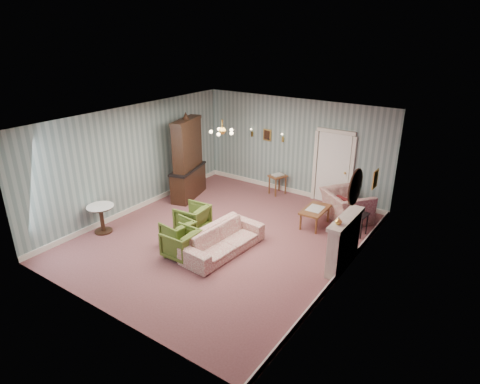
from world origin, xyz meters
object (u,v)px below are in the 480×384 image
Objects in this scene: coffee_table at (315,217)px; pedestal_table at (102,219)px; wingback_chair at (347,201)px; dresser at (187,157)px; olive_chair_a at (181,242)px; sofa_chintz at (223,236)px; olive_chair_b at (178,231)px; fireplace at (344,242)px; side_table_black at (358,224)px; olive_chair_c at (192,217)px.

coffee_table is 5.37m from pedestal_table.
pedestal_table is (-4.21, -3.32, 0.12)m from coffee_table.
wingback_chair is 4.68m from dresser.
sofa_chintz is at bearing 136.35° from olive_chair_a.
olive_chair_b is at bearing -69.33° from dresser.
sofa_chintz is at bearing -158.36° from fireplace.
wingback_chair is (1.67, 3.21, 0.11)m from sofa_chintz.
olive_chair_b is 0.70× the size of coffee_table.
coffee_table is 1.10m from side_table_black.
dresser is (-2.15, 2.71, 0.90)m from olive_chair_a.
coffee_table is at bearing -21.36° from sofa_chintz.
olive_chair_b is 0.32× the size of sofa_chintz.
olive_chair_a is 2.42m from pedestal_table.
coffee_table is at bearing -10.30° from dresser.
side_table_black is 6.34m from pedestal_table.
olive_chair_a is 3.57m from coffee_table.
olive_chair_b is 4.48m from wingback_chair.
coffee_table is (-0.51, -0.83, -0.28)m from wingback_chair.
fireplace is at bearing -47.42° from coffee_table.
olive_chair_c is at bearing -149.12° from side_table_black.
wingback_chair reaches higher than olive_chair_c.
pedestal_table is at bearing -146.78° from side_table_black.
wingback_chair reaches higher than olive_chair_b.
olive_chair_c is at bearing -61.97° from dresser.
dresser is 4.32× the size of side_table_black.
coffee_table is at bearing 132.58° from fireplace.
fireplace is 1.60m from side_table_black.
coffee_table is (1.15, 2.39, -0.17)m from sofa_chintz.
olive_chair_b is 0.91× the size of olive_chair_c.
side_table_black is (0.58, -0.68, -0.23)m from wingback_chair.
olive_chair_a is at bearing 141.44° from sofa_chintz.
olive_chair_a is at bearing 96.98° from wingback_chair.
olive_chair_a is at bearing -151.73° from fireplace.
sofa_chintz is 2.93× the size of pedestal_table.
olive_chair_b reaches higher than side_table_black.
sofa_chintz is 1.76× the size of wingback_chair.
dresser is (-2.80, 2.02, 0.85)m from sofa_chintz.
sofa_chintz is 2.65m from fireplace.
olive_chair_b is 4.38m from side_table_black.
side_table_black is (-0.21, 1.56, -0.29)m from fireplace.
fireplace reaches higher than sofa_chintz.
dresser reaches higher than coffee_table.
side_table_black is at bearing 137.54° from olive_chair_b.
olive_chair_c is 0.35× the size of sofa_chintz.
olive_chair_c is 0.52× the size of fireplace.
side_table_black is (3.32, 2.85, -0.04)m from olive_chair_b.
dresser is at bearing 52.60° from wingback_chair.
wingback_chair is (2.94, 2.79, 0.16)m from olive_chair_c.
sofa_chintz is (0.65, 0.69, 0.06)m from olive_chair_a.
coffee_table is at bearing 123.92° from olive_chair_c.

